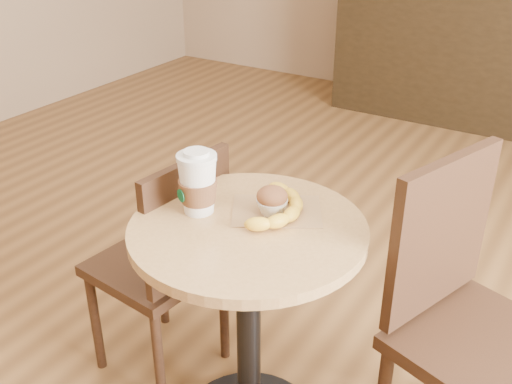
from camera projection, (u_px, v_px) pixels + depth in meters
cafe_table at (248, 301)px, 1.67m from camera, size 0.63×0.63×0.75m
chair_left at (167, 260)px, 1.93m from camera, size 0.41×0.41×0.84m
chair_right at (469, 320)px, 1.57m from camera, size 0.53×0.53×0.95m
service_counter at (501, 50)px, 4.09m from camera, size 2.30×0.65×1.04m
kraft_bag at (277, 211)px, 1.63m from camera, size 0.30×0.28×0.00m
coffee_cup at (198, 185)px, 1.59m from camera, size 0.11×0.11×0.18m
muffin at (272, 200)px, 1.60m from camera, size 0.09×0.09×0.08m
banana at (277, 208)px, 1.60m from camera, size 0.21×0.29×0.04m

